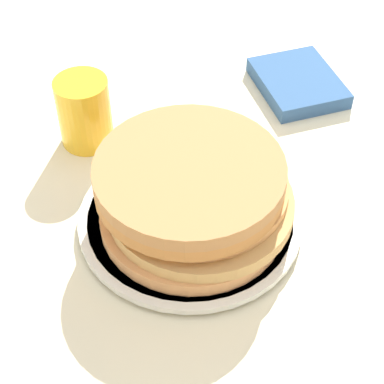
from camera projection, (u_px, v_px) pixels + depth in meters
ground_plane at (193, 228)px, 0.67m from camera, size 4.00×4.00×0.00m
plate at (192, 219)px, 0.67m from camera, size 0.23×0.23×0.01m
pancake_stack at (193, 191)px, 0.64m from camera, size 0.20×0.20×0.07m
juice_glass at (84, 112)px, 0.74m from camera, size 0.06×0.06×0.08m
napkin at (298, 83)px, 0.83m from camera, size 0.12×0.10×0.02m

